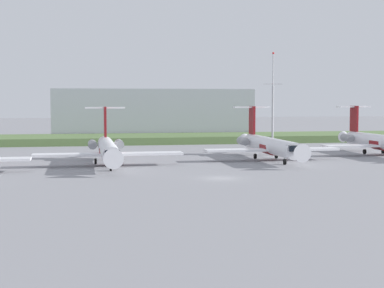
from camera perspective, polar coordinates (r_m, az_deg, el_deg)
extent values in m
plane|color=gray|center=(106.84, -0.95, -1.24)|extent=(500.00, 500.00, 0.00)
cube|color=#597542|center=(144.98, -3.50, 0.51)|extent=(320.00, 20.00, 1.69)
cylinder|color=white|center=(93.49, -7.98, -0.54)|extent=(2.70, 24.00, 2.70)
cone|color=white|center=(80.06, -7.55, -1.32)|extent=(2.70, 3.00, 2.70)
cone|color=white|center=(107.44, -8.32, 0.06)|extent=(2.30, 4.00, 2.29)
cube|color=black|center=(81.91, -7.62, -0.87)|extent=(2.02, 1.80, 0.90)
cylinder|color=maroon|center=(93.50, -7.98, -0.63)|extent=(2.76, 3.60, 2.76)
cube|color=white|center=(92.47, -11.61, -1.01)|extent=(11.00, 3.20, 0.36)
cube|color=white|center=(93.00, -4.31, -0.91)|extent=(11.00, 3.20, 0.36)
cube|color=maroon|center=(104.24, -8.28, 2.11)|extent=(0.36, 3.20, 5.20)
cube|color=white|center=(104.48, -8.30, 3.43)|extent=(6.80, 1.80, 0.24)
cylinder|color=gray|center=(102.58, -9.47, -0.03)|extent=(1.50, 3.40, 1.50)
cylinder|color=gray|center=(102.76, -6.96, 0.00)|extent=(1.50, 3.40, 1.50)
cylinder|color=gray|center=(86.23, -7.75, -1.90)|extent=(0.20, 0.20, 0.65)
cylinder|color=black|center=(86.29, -7.75, -2.26)|extent=(0.30, 0.90, 0.90)
cylinder|color=black|center=(96.00, -9.17, -1.63)|extent=(0.35, 0.90, 0.90)
cylinder|color=black|center=(96.16, -6.90, -1.60)|extent=(0.35, 0.90, 0.90)
cylinder|color=white|center=(101.88, 7.46, -0.15)|extent=(2.70, 24.00, 2.70)
cone|color=white|center=(89.18, 10.14, -0.79)|extent=(2.70, 3.00, 2.70)
cone|color=white|center=(115.24, 5.31, 0.36)|extent=(2.30, 4.00, 2.29)
cube|color=black|center=(90.91, 9.72, -0.39)|extent=(2.02, 1.80, 0.90)
cylinder|color=maroon|center=(101.89, 7.46, -0.23)|extent=(2.76, 3.60, 2.76)
cube|color=white|center=(99.30, 4.39, -0.59)|extent=(11.00, 3.20, 0.36)
cube|color=white|center=(102.97, 10.75, -0.48)|extent=(11.00, 3.20, 0.36)
cube|color=maroon|center=(112.16, 5.74, 2.28)|extent=(0.36, 3.20, 5.20)
cube|color=white|center=(112.40, 5.71, 3.50)|extent=(6.80, 1.80, 0.24)
cylinder|color=gray|center=(110.01, 4.87, 0.29)|extent=(1.50, 3.40, 1.50)
cylinder|color=gray|center=(111.29, 7.10, 0.32)|extent=(1.50, 3.40, 1.50)
cylinder|color=gray|center=(94.98, 8.84, -1.35)|extent=(0.20, 0.20, 0.65)
cylinder|color=black|center=(95.03, 8.83, -1.68)|extent=(0.30, 0.90, 0.90)
cylinder|color=black|center=(103.76, 6.04, -1.17)|extent=(0.35, 0.90, 0.90)
cylinder|color=black|center=(104.91, 8.03, -1.13)|extent=(0.35, 0.90, 0.90)
cylinder|color=white|center=(115.75, 17.51, 0.20)|extent=(2.70, 24.00, 2.70)
cone|color=white|center=(128.24, 14.57, 0.63)|extent=(2.30, 4.00, 2.29)
cylinder|color=maroon|center=(115.76, 17.51, 0.13)|extent=(2.76, 3.60, 2.76)
cube|color=white|center=(112.24, 15.08, -0.17)|extent=(11.00, 3.20, 0.36)
cube|color=maroon|center=(125.36, 15.19, 2.35)|extent=(0.36, 3.20, 5.20)
cube|color=white|center=(125.59, 15.15, 3.45)|extent=(6.80, 1.80, 0.24)
cylinder|color=gray|center=(122.94, 14.57, 0.58)|extent=(1.50, 3.40, 1.50)
cylinder|color=gray|center=(124.91, 16.44, 0.60)|extent=(1.50, 3.40, 1.50)
cylinder|color=black|center=(117.15, 16.12, -0.70)|extent=(0.35, 0.90, 0.90)
cylinder|color=black|center=(118.90, 17.75, -0.67)|extent=(0.35, 0.90, 0.90)
cylinder|color=#B2B2B7|center=(140.65, 7.69, 2.78)|extent=(0.50, 0.50, 13.48)
cylinder|color=#B2B2B7|center=(140.79, 7.74, 7.00)|extent=(0.28, 0.28, 7.26)
cube|color=#B2B2B7|center=(140.67, 7.72, 5.68)|extent=(4.40, 0.20, 0.20)
sphere|color=red|center=(141.04, 7.75, 8.57)|extent=(0.50, 0.50, 0.50)
cube|color=#9EA3AD|center=(167.82, -3.99, 2.96)|extent=(53.16, 25.41, 13.10)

